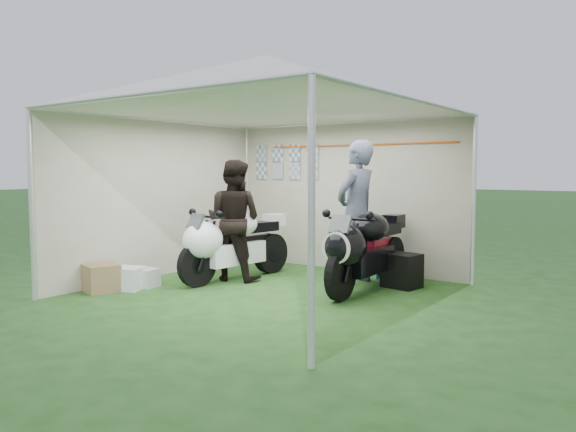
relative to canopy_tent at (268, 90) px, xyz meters
The scene contains 11 objects.
ground 2.58m from the canopy_tent, 89.22° to the right, with size 80.00×80.00×0.00m, color #1E4817.
canopy_tent is the anchor object (origin of this frame).
motorcycle_white 2.22m from the canopy_tent, 163.64° to the left, with size 0.59×2.02×0.99m.
motorcycle_black 2.35m from the canopy_tent, 35.52° to the left, with size 0.51×2.11×1.04m.
paddock_stand 3.10m from the canopy_tent, 59.83° to the left, with size 0.42×0.26×0.31m, color blue.
person_dark_jacket 1.95m from the canopy_tent, 159.55° to the left, with size 0.83×0.65×1.71m, color black.
person_blue_jacket 2.07m from the canopy_tent, 60.41° to the left, with size 0.72×0.47×1.98m, color #535A72.
equipment_box 2.95m from the canopy_tent, 43.72° to the left, with size 0.46×0.37×0.46m, color black.
crate_0 3.07m from the canopy_tent, 148.06° to the right, with size 0.44×0.34×0.29m, color silver.
crate_1 3.23m from the canopy_tent, 144.11° to the right, with size 0.40×0.40×0.35m, color olive.
crate_2 2.98m from the canopy_tent, 154.31° to the right, with size 0.33×0.28×0.24m, color silver.
Camera 1 is at (4.39, -5.63, 1.57)m, focal length 35.00 mm.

